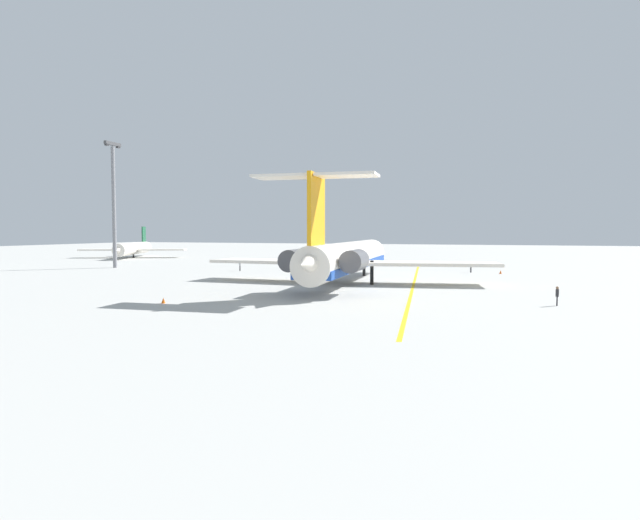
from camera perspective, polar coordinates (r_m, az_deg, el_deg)
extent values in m
plane|color=#ADADA8|center=(71.39, 9.99, -2.45)|extent=(396.61, 396.61, 0.00)
cylinder|color=silver|center=(70.40, 3.09, 0.29)|extent=(38.35, 6.79, 4.07)
cone|color=silver|center=(89.16, 5.53, 0.88)|extent=(4.51, 4.20, 3.91)
cone|color=silver|center=(51.85, -1.12, -0.33)|extent=(6.17, 3.88, 3.46)
cube|color=#19429E|center=(70.45, 3.08, -0.46)|extent=(37.51, 6.81, 0.90)
cube|color=silver|center=(74.06, -4.78, -0.13)|extent=(6.92, 17.16, 0.41)
cube|color=silver|center=(69.97, 11.69, -0.38)|extent=(9.24, 17.81, 0.41)
cylinder|color=#515156|center=(58.46, -2.63, 0.00)|extent=(5.24, 2.72, 2.36)
cube|color=silver|center=(58.26, -1.97, -0.01)|extent=(3.14, 1.51, 0.49)
cylinder|color=#515156|center=(56.87, 3.68, -0.09)|extent=(5.24, 2.72, 2.36)
cube|color=silver|center=(57.01, 2.98, -0.08)|extent=(3.14, 1.51, 0.49)
cube|color=orange|center=(54.25, -0.39, 5.40)|extent=(5.53, 0.80, 7.21)
cube|color=silver|center=(55.01, -3.84, 8.82)|extent=(4.23, 6.19, 0.28)
cube|color=silver|center=(53.32, 2.92, 9.00)|extent=(4.23, 6.19, 0.28)
cylinder|color=black|center=(81.95, 4.71, -0.61)|extent=(0.45, 0.45, 3.09)
cylinder|color=black|center=(70.01, 0.26, -1.24)|extent=(0.45, 0.45, 3.09)
cylinder|color=black|center=(68.69, 5.53, -1.34)|extent=(0.45, 0.45, 3.09)
cylinder|color=silver|center=(144.29, -19.22, 1.16)|extent=(24.47, 12.61, 3.02)
cone|color=silver|center=(132.13, -20.64, 0.97)|extent=(3.39, 3.61, 2.87)
cube|color=silver|center=(142.58, -16.39, 1.07)|extent=(8.53, 12.34, 0.36)
cube|color=silver|center=(146.35, -21.98, 1.02)|extent=(8.53, 12.34, 0.36)
cube|color=#195133|center=(154.59, -18.22, 2.63)|extent=(3.16, 1.56, 4.12)
cylinder|color=black|center=(144.33, -19.21, 0.64)|extent=(0.36, 0.36, 2.03)
cylinder|color=black|center=(53.93, 23.88, -4.02)|extent=(0.11, 0.11, 0.86)
cylinder|color=black|center=(53.78, 23.87, -4.04)|extent=(0.11, 0.11, 0.86)
cylinder|color=#262628|center=(53.76, 23.89, -3.22)|extent=(0.29, 0.29, 0.68)
sphere|color=#8C6647|center=(53.72, 23.90, -2.71)|extent=(0.27, 0.27, 0.27)
cylinder|color=#262628|center=(53.95, 23.91, -3.16)|extent=(0.08, 0.08, 0.58)
cylinder|color=#262628|center=(53.57, 23.88, -3.20)|extent=(0.08, 0.08, 0.58)
cylinder|color=black|center=(92.67, -8.52, -0.89)|extent=(0.11, 0.11, 0.87)
cylinder|color=black|center=(92.80, -8.48, -0.88)|extent=(0.11, 0.11, 0.87)
cylinder|color=gray|center=(92.68, -8.50, -0.40)|extent=(0.29, 0.29, 0.69)
sphere|color=tan|center=(92.65, -8.51, -0.11)|extent=(0.27, 0.27, 0.27)
cylinder|color=gray|center=(92.52, -8.56, -0.39)|extent=(0.08, 0.08, 0.58)
cylinder|color=gray|center=(92.85, -8.44, -0.38)|extent=(0.08, 0.08, 0.58)
cylinder|color=black|center=(91.47, 15.69, -1.03)|extent=(0.10, 0.10, 0.85)
cylinder|color=black|center=(91.56, 15.77, -1.03)|extent=(0.10, 0.10, 0.85)
cylinder|color=gray|center=(91.47, 15.74, -0.55)|extent=(0.28, 0.28, 0.67)
sphere|color=#DBB28E|center=(91.44, 15.74, -0.26)|extent=(0.26, 0.26, 0.26)
cylinder|color=gray|center=(91.35, 15.64, -0.54)|extent=(0.08, 0.08, 0.57)
cylinder|color=gray|center=(91.58, 15.83, -0.53)|extent=(0.08, 0.08, 0.57)
cone|color=#EA590F|center=(53.14, -16.30, -4.14)|extent=(0.40, 0.40, 0.55)
cone|color=#EA590F|center=(90.33, 18.63, -1.22)|extent=(0.40, 0.40, 0.55)
cube|color=gold|center=(68.87, 9.90, -2.65)|extent=(70.06, 9.38, 0.01)
cylinder|color=slate|center=(106.40, -21.05, 5.23)|extent=(0.70, 0.70, 22.29)
cube|color=#424244|center=(107.50, -21.18, 11.44)|extent=(4.00, 0.60, 0.60)
cube|color=#2D2D30|center=(106.31, -21.70, 11.34)|extent=(0.70, 0.50, 0.44)
cube|color=#2D2D30|center=(108.60, -20.66, 11.18)|extent=(0.70, 0.50, 0.44)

